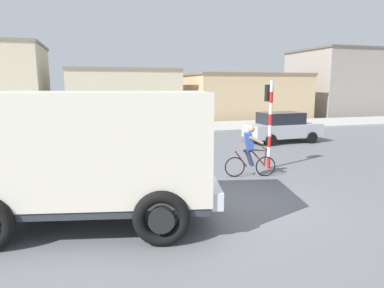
{
  "coord_description": "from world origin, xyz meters",
  "views": [
    {
      "loc": [
        -3.32,
        -7.52,
        3.05
      ],
      "look_at": [
        -0.42,
        2.5,
        1.2
      ],
      "focal_mm": 31.42,
      "sensor_mm": 36.0,
      "label": 1
    }
  ],
  "objects_px": {
    "traffic_light_pole": "(270,112)",
    "pedestrian_near_kerb": "(152,127)",
    "cyclist": "(250,151)",
    "car_white_mid": "(100,129)",
    "truck_foreground": "(89,149)",
    "car_red_near": "(282,127)"
  },
  "relations": [
    {
      "from": "traffic_light_pole",
      "to": "pedestrian_near_kerb",
      "type": "bearing_deg",
      "value": 115.28
    },
    {
      "from": "cyclist",
      "to": "car_white_mid",
      "type": "xyz_separation_m",
      "value": [
        -4.69,
        7.85,
        -0.05
      ]
    },
    {
      "from": "truck_foreground",
      "to": "car_white_mid",
      "type": "xyz_separation_m",
      "value": [
        0.39,
        10.31,
        -0.85
      ]
    },
    {
      "from": "cyclist",
      "to": "truck_foreground",
      "type": "bearing_deg",
      "value": -154.18
    },
    {
      "from": "traffic_light_pole",
      "to": "truck_foreground",
      "type": "bearing_deg",
      "value": -151.63
    },
    {
      "from": "cyclist",
      "to": "pedestrian_near_kerb",
      "type": "relative_size",
      "value": 1.06
    },
    {
      "from": "cyclist",
      "to": "car_white_mid",
      "type": "distance_m",
      "value": 9.15
    },
    {
      "from": "traffic_light_pole",
      "to": "car_white_mid",
      "type": "distance_m",
      "value": 9.16
    },
    {
      "from": "truck_foreground",
      "to": "cyclist",
      "type": "distance_m",
      "value": 5.69
    },
    {
      "from": "truck_foreground",
      "to": "car_red_near",
      "type": "xyz_separation_m",
      "value": [
        9.76,
        8.28,
        -0.85
      ]
    },
    {
      "from": "truck_foreground",
      "to": "cyclist",
      "type": "xyz_separation_m",
      "value": [
        5.07,
        2.45,
        -0.8
      ]
    },
    {
      "from": "truck_foreground",
      "to": "traffic_light_pole",
      "type": "bearing_deg",
      "value": 28.37
    },
    {
      "from": "truck_foreground",
      "to": "traffic_light_pole",
      "type": "relative_size",
      "value": 1.81
    },
    {
      "from": "car_white_mid",
      "to": "traffic_light_pole",
      "type": "bearing_deg",
      "value": -49.87
    },
    {
      "from": "pedestrian_near_kerb",
      "to": "car_red_near",
      "type": "bearing_deg",
      "value": -15.52
    },
    {
      "from": "car_red_near",
      "to": "car_white_mid",
      "type": "distance_m",
      "value": 9.59
    },
    {
      "from": "cyclist",
      "to": "car_red_near",
      "type": "height_order",
      "value": "cyclist"
    },
    {
      "from": "car_red_near",
      "to": "car_white_mid",
      "type": "height_order",
      "value": "same"
    },
    {
      "from": "cyclist",
      "to": "traffic_light_pole",
      "type": "relative_size",
      "value": 0.54
    },
    {
      "from": "cyclist",
      "to": "traffic_light_pole",
      "type": "bearing_deg",
      "value": 38.15
    },
    {
      "from": "car_red_near",
      "to": "cyclist",
      "type": "bearing_deg",
      "value": -128.82
    },
    {
      "from": "truck_foreground",
      "to": "car_white_mid",
      "type": "distance_m",
      "value": 10.35
    }
  ]
}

